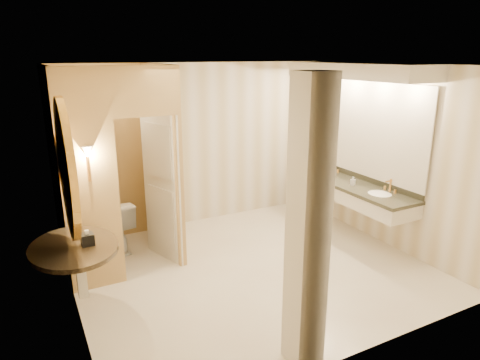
{
  "coord_description": "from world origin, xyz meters",
  "views": [
    {
      "loc": [
        -2.59,
        -4.61,
        2.82
      ],
      "look_at": [
        -0.07,
        0.2,
        1.22
      ],
      "focal_mm": 32.0,
      "sensor_mm": 36.0,
      "label": 1
    }
  ],
  "objects": [
    {
      "name": "soap_bottle_a",
      "position": [
        1.89,
        0.19,
        0.94
      ],
      "size": [
        0.07,
        0.07,
        0.13
      ],
      "primitive_type": "imported",
      "rotation": [
        0.0,
        0.0,
        0.21
      ],
      "color": "beige",
      "rests_on": "vanity"
    },
    {
      "name": "wall_front",
      "position": [
        0.0,
        -2.0,
        1.35
      ],
      "size": [
        4.5,
        0.02,
        2.7
      ],
      "primitive_type": "cube",
      "color": "beige",
      "rests_on": "floor"
    },
    {
      "name": "pillar",
      "position": [
        -0.44,
        -1.8,
        1.35
      ],
      "size": [
        0.29,
        0.29,
        2.7
      ],
      "primitive_type": "cube",
      "color": "beige",
      "rests_on": "floor"
    },
    {
      "name": "toilet_closet",
      "position": [
        -1.12,
        0.97,
        1.39
      ],
      "size": [
        1.5,
        1.55,
        2.7
      ],
      "color": "#DBB573",
      "rests_on": "floor"
    },
    {
      "name": "console_shelf",
      "position": [
        -2.21,
        -0.11,
        1.35
      ],
      "size": [
        1.14,
        1.14,
        2.02
      ],
      "color": "black",
      "rests_on": "floor"
    },
    {
      "name": "toilet",
      "position": [
        -1.52,
        1.47,
        0.39
      ],
      "size": [
        0.54,
        0.82,
        0.78
      ],
      "primitive_type": "imported",
      "rotation": [
        0.0,
        0.0,
        3.27
      ],
      "color": "white",
      "rests_on": "floor"
    },
    {
      "name": "floor",
      "position": [
        0.0,
        0.0,
        0.0
      ],
      "size": [
        4.5,
        4.5,
        0.0
      ],
      "primitive_type": "plane",
      "color": "silver",
      "rests_on": "ground"
    },
    {
      "name": "tissue_box",
      "position": [
        -2.09,
        -0.17,
        0.94
      ],
      "size": [
        0.13,
        0.13,
        0.13
      ],
      "primitive_type": "cube",
      "rotation": [
        0.0,
        0.0,
        0.05
      ],
      "color": "black",
      "rests_on": "console_shelf"
    },
    {
      "name": "wall_back",
      "position": [
        0.0,
        2.0,
        1.35
      ],
      "size": [
        4.5,
        0.02,
        2.7
      ],
      "primitive_type": "cube",
      "color": "beige",
      "rests_on": "floor"
    },
    {
      "name": "wall_right",
      "position": [
        2.25,
        0.0,
        1.35
      ],
      "size": [
        0.02,
        4.0,
        2.7
      ],
      "primitive_type": "cube",
      "color": "beige",
      "rests_on": "floor"
    },
    {
      "name": "wall_left",
      "position": [
        -2.25,
        0.0,
        1.35
      ],
      "size": [
        0.02,
        4.0,
        2.7
      ],
      "primitive_type": "cube",
      "color": "beige",
      "rests_on": "floor"
    },
    {
      "name": "ceiling",
      "position": [
        0.0,
        0.0,
        2.7
      ],
      "size": [
        4.5,
        4.5,
        0.0
      ],
      "primitive_type": "plane",
      "rotation": [
        3.14,
        0.0,
        0.0
      ],
      "color": "white",
      "rests_on": "wall_back"
    },
    {
      "name": "soap_bottle_c",
      "position": [
        1.96,
        0.71,
        0.98
      ],
      "size": [
        0.1,
        0.1,
        0.2
      ],
      "primitive_type": "imported",
      "rotation": [
        0.0,
        0.0,
        -0.31
      ],
      "color": "#C6B28C",
      "rests_on": "vanity"
    },
    {
      "name": "wall_sconce",
      "position": [
        -1.93,
        0.43,
        1.73
      ],
      "size": [
        0.14,
        0.14,
        0.42
      ],
      "color": "gold",
      "rests_on": "toilet_closet"
    },
    {
      "name": "soap_bottle_b",
      "position": [
        1.95,
        0.74,
        0.93
      ],
      "size": [
        0.11,
        0.11,
        0.1
      ],
      "primitive_type": "imported",
      "rotation": [
        0.0,
        0.0,
        -0.36
      ],
      "color": "silver",
      "rests_on": "vanity"
    },
    {
      "name": "vanity",
      "position": [
        1.98,
        0.31,
        1.63
      ],
      "size": [
        0.75,
        2.53,
        2.09
      ],
      "color": "beige",
      "rests_on": "floor"
    }
  ]
}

